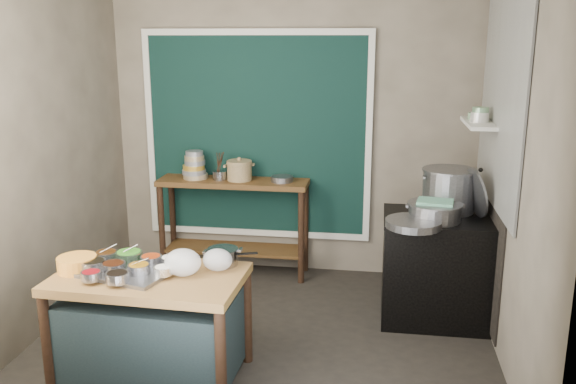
# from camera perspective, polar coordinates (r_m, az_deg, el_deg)

# --- Properties ---
(floor) EXTENTS (3.50, 3.00, 0.02)m
(floor) POSITION_cam_1_polar(r_m,az_deg,el_deg) (4.93, -2.15, -13.43)
(floor) COLOR black
(floor) RESTS_ON ground
(back_wall) EXTENTS (3.50, 0.02, 2.80)m
(back_wall) POSITION_cam_1_polar(r_m,az_deg,el_deg) (5.92, 0.48, 5.72)
(back_wall) COLOR #7A6E5E
(back_wall) RESTS_ON floor
(left_wall) EXTENTS (0.02, 3.00, 2.80)m
(left_wall) POSITION_cam_1_polar(r_m,az_deg,el_deg) (5.09, -22.21, 3.25)
(left_wall) COLOR #7A6E5E
(left_wall) RESTS_ON floor
(right_wall) EXTENTS (0.02, 3.00, 2.80)m
(right_wall) POSITION_cam_1_polar(r_m,az_deg,el_deg) (4.47, 20.45, 2.01)
(right_wall) COLOR #7A6E5E
(right_wall) RESTS_ON floor
(curtain_panel) EXTENTS (2.10, 0.02, 1.90)m
(curtain_panel) POSITION_cam_1_polar(r_m,az_deg,el_deg) (5.95, -2.93, 5.25)
(curtain_panel) COLOR black
(curtain_panel) RESTS_ON back_wall
(curtain_frame) EXTENTS (2.22, 0.03, 2.02)m
(curtain_frame) POSITION_cam_1_polar(r_m,az_deg,el_deg) (5.94, -2.94, 5.24)
(curtain_frame) COLOR beige
(curtain_frame) RESTS_ON back_wall
(tile_panel) EXTENTS (0.02, 1.70, 1.70)m
(tile_panel) POSITION_cam_1_polar(r_m,az_deg,el_deg) (4.93, 19.37, 8.48)
(tile_panel) COLOR #B2B2AA
(tile_panel) RESTS_ON right_wall
(soot_patch) EXTENTS (0.01, 1.30, 1.30)m
(soot_patch) POSITION_cam_1_polar(r_m,az_deg,el_deg) (5.26, 18.21, -3.96)
(soot_patch) COLOR black
(soot_patch) RESTS_ON right_wall
(wall_shelf) EXTENTS (0.22, 0.70, 0.03)m
(wall_shelf) POSITION_cam_1_polar(r_m,az_deg,el_deg) (5.24, 17.44, 6.16)
(wall_shelf) COLOR beige
(wall_shelf) RESTS_ON right_wall
(prep_table) EXTENTS (1.27, 0.76, 0.75)m
(prep_table) POSITION_cam_1_polar(r_m,az_deg,el_deg) (4.33, -12.64, -12.17)
(prep_table) COLOR brown
(prep_table) RESTS_ON floor
(back_counter) EXTENTS (1.45, 0.40, 0.95)m
(back_counter) POSITION_cam_1_polar(r_m,az_deg,el_deg) (6.01, -5.06, -3.26)
(back_counter) COLOR #4F3316
(back_counter) RESTS_ON floor
(stove_block) EXTENTS (0.90, 0.68, 0.85)m
(stove_block) POSITION_cam_1_polar(r_m,az_deg,el_deg) (5.20, 13.88, -7.06)
(stove_block) COLOR black
(stove_block) RESTS_ON floor
(stove_top) EXTENTS (0.92, 0.69, 0.03)m
(stove_top) POSITION_cam_1_polar(r_m,az_deg,el_deg) (5.06, 14.17, -2.41)
(stove_top) COLOR black
(stove_top) RESTS_ON stove_block
(condiment_tray) EXTENTS (0.64, 0.53, 0.03)m
(condiment_tray) POSITION_cam_1_polar(r_m,az_deg,el_deg) (4.23, -14.78, -7.25)
(condiment_tray) COLOR gray
(condiment_tray) RESTS_ON prep_table
(condiment_bowls) EXTENTS (0.63, 0.52, 0.07)m
(condiment_bowls) POSITION_cam_1_polar(r_m,az_deg,el_deg) (4.24, -15.06, -6.56)
(condiment_bowls) COLOR gray
(condiment_bowls) RESTS_ON condiment_tray
(yellow_basin) EXTENTS (0.26, 0.26, 0.10)m
(yellow_basin) POSITION_cam_1_polar(r_m,az_deg,el_deg) (4.36, -19.13, -6.36)
(yellow_basin) COLOR orange
(yellow_basin) RESTS_ON prep_table
(saucepan) EXTENTS (0.28, 0.28, 0.12)m
(saucepan) POSITION_cam_1_polar(r_m,az_deg,el_deg) (4.25, -6.10, -6.03)
(saucepan) COLOR gray
(saucepan) RESTS_ON prep_table
(plastic_bag_a) EXTENTS (0.26, 0.22, 0.18)m
(plastic_bag_a) POSITION_cam_1_polar(r_m,az_deg,el_deg) (4.09, -9.81, -6.51)
(plastic_bag_a) COLOR white
(plastic_bag_a) RESTS_ON prep_table
(plastic_bag_b) EXTENTS (0.21, 0.19, 0.15)m
(plastic_bag_b) POSITION_cam_1_polar(r_m,az_deg,el_deg) (4.15, -6.61, -6.33)
(plastic_bag_b) COLOR white
(plastic_bag_b) RESTS_ON prep_table
(bowl_stack) EXTENTS (0.24, 0.24, 0.27)m
(bowl_stack) POSITION_cam_1_polar(r_m,az_deg,el_deg) (5.96, -8.75, 2.37)
(bowl_stack) COLOR tan
(bowl_stack) RESTS_ON back_counter
(utensil_cup) EXTENTS (0.18, 0.18, 0.08)m
(utensil_cup) POSITION_cam_1_polar(r_m,az_deg,el_deg) (5.90, -6.40, 1.57)
(utensil_cup) COLOR gray
(utensil_cup) RESTS_ON back_counter
(ceramic_crock) EXTENTS (0.33, 0.33, 0.17)m
(ceramic_crock) POSITION_cam_1_polar(r_m,az_deg,el_deg) (5.85, -4.57, 1.93)
(ceramic_crock) COLOR #977C52
(ceramic_crock) RESTS_ON back_counter
(wide_bowl) EXTENTS (0.24, 0.24, 0.05)m
(wide_bowl) POSITION_cam_1_polar(r_m,az_deg,el_deg) (5.78, -0.57, 1.23)
(wide_bowl) COLOR gray
(wide_bowl) RESTS_ON back_counter
(stock_pot) EXTENTS (0.61, 0.61, 0.36)m
(stock_pot) POSITION_cam_1_polar(r_m,az_deg,el_deg) (5.19, 14.79, 0.17)
(stock_pot) COLOR gray
(stock_pot) RESTS_ON stove_top
(pot_lid) EXTENTS (0.20, 0.42, 0.40)m
(pot_lid) POSITION_cam_1_polar(r_m,az_deg,el_deg) (5.07, 17.20, -0.08)
(pot_lid) COLOR gray
(pot_lid) RESTS_ON stove_top
(steamer) EXTENTS (0.51, 0.51, 0.14)m
(steamer) POSITION_cam_1_polar(r_m,az_deg,el_deg) (4.92, 13.56, -1.80)
(steamer) COLOR gray
(steamer) RESTS_ON stove_top
(green_cloth) EXTENTS (0.30, 0.25, 0.02)m
(green_cloth) POSITION_cam_1_polar(r_m,az_deg,el_deg) (4.90, 13.62, -0.89)
(green_cloth) COLOR #64AB8F
(green_cloth) RESTS_ON steamer
(shallow_pan) EXTENTS (0.55, 0.55, 0.06)m
(shallow_pan) POSITION_cam_1_polar(r_m,az_deg,el_deg) (4.73, 11.65, -2.90)
(shallow_pan) COLOR gray
(shallow_pan) RESTS_ON stove_top
(shelf_bowl_stack) EXTENTS (0.15, 0.15, 0.12)m
(shelf_bowl_stack) POSITION_cam_1_polar(r_m,az_deg,el_deg) (5.18, 17.57, 6.88)
(shelf_bowl_stack) COLOR silver
(shelf_bowl_stack) RESTS_ON wall_shelf
(shelf_bowl_green) EXTENTS (0.17, 0.17, 0.05)m
(shelf_bowl_green) POSITION_cam_1_polar(r_m,az_deg,el_deg) (5.37, 17.26, 6.81)
(shelf_bowl_green) COLOR gray
(shelf_bowl_green) RESTS_ON wall_shelf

